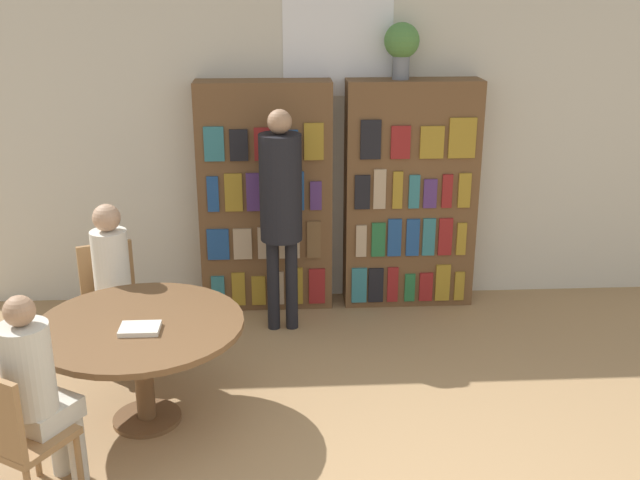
# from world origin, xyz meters

# --- Properties ---
(wall_back) EXTENTS (6.40, 0.07, 3.00)m
(wall_back) POSITION_xyz_m (0.00, 3.36, 1.51)
(wall_back) COLOR beige
(wall_back) RESTS_ON ground_plane
(bookshelf_left) EXTENTS (1.11, 0.34, 1.95)m
(bookshelf_left) POSITION_xyz_m (-0.62, 3.16, 0.97)
(bookshelf_left) COLOR brown
(bookshelf_left) RESTS_ON ground_plane
(bookshelf_right) EXTENTS (1.11, 0.34, 1.95)m
(bookshelf_right) POSITION_xyz_m (0.62, 3.16, 0.97)
(bookshelf_right) COLOR brown
(bookshelf_right) RESTS_ON ground_plane
(flower_vase) EXTENTS (0.29, 0.29, 0.45)m
(flower_vase) POSITION_xyz_m (0.50, 3.17, 2.23)
(flower_vase) COLOR slate
(flower_vase) RESTS_ON bookshelf_right
(reading_table) EXTENTS (1.30, 1.30, 0.70)m
(reading_table) POSITION_xyz_m (-1.39, 1.33, 0.60)
(reading_table) COLOR brown
(reading_table) RESTS_ON ground_plane
(chair_near_camera) EXTENTS (0.55, 0.55, 0.88)m
(chair_near_camera) POSITION_xyz_m (-1.91, 0.49, 0.48)
(chair_near_camera) COLOR olive
(chair_near_camera) RESTS_ON ground_plane
(chair_left_side) EXTENTS (0.52, 0.52, 0.88)m
(chair_left_side) POSITION_xyz_m (-1.77, 2.25, 0.48)
(chair_left_side) COLOR olive
(chair_left_side) RESTS_ON ground_plane
(seated_reader_left) EXTENTS (0.36, 0.40, 1.24)m
(seated_reader_left) POSITION_xyz_m (-1.70, 2.08, 0.70)
(seated_reader_left) COLOR silver
(seated_reader_left) RESTS_ON ground_plane
(seated_reader_right) EXTENTS (0.40, 0.41, 1.21)m
(seated_reader_right) POSITION_xyz_m (-1.81, 0.64, 0.68)
(seated_reader_right) COLOR beige
(seated_reader_right) RESTS_ON ground_plane
(librarian_standing) EXTENTS (0.33, 0.60, 1.80)m
(librarian_standing) POSITION_xyz_m (-0.49, 2.66, 1.12)
(librarian_standing) COLOR black
(librarian_standing) RESTS_ON ground_plane
(open_book_on_table) EXTENTS (0.24, 0.18, 0.03)m
(open_book_on_table) POSITION_xyz_m (-1.36, 1.21, 0.72)
(open_book_on_table) COLOR silver
(open_book_on_table) RESTS_ON reading_table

